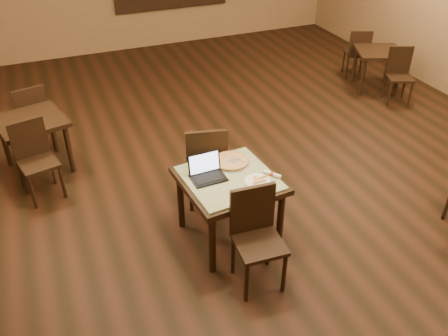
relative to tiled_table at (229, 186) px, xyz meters
name	(u,v)px	position (x,y,z in m)	size (l,w,h in m)	color
ground	(251,168)	(0.78, 1.09, -0.66)	(10.00, 10.00, 0.00)	black
tiled_table	(229,186)	(0.00, 0.00, 0.00)	(1.00, 1.00, 0.76)	black
chair_main_near	(256,232)	(0.01, -0.61, -0.11)	(0.45, 0.45, 0.98)	black
chair_main_far	(206,162)	(-0.02, 0.61, -0.08)	(0.53, 0.53, 1.03)	black
laptop	(206,171)	(-0.20, 0.10, 0.16)	(0.34, 0.27, 0.23)	black
plate	(257,181)	(0.22, -0.18, 0.11)	(0.25, 0.25, 0.01)	white
pizza_slice	(258,180)	(0.22, -0.18, 0.12)	(0.17, 0.17, 0.02)	beige
pizza_pan	(231,162)	(0.12, 0.24, 0.11)	(0.40, 0.40, 0.01)	silver
pizza_whole	(231,161)	(0.12, 0.24, 0.12)	(0.36, 0.36, 0.03)	beige
spatula	(234,161)	(0.14, 0.22, 0.13)	(0.09, 0.21, 0.01)	silver
napkin_roll	(272,174)	(0.40, -0.14, 0.12)	(0.14, 0.17, 0.04)	white
other_table_a	(378,57)	(3.78, 2.55, -0.10)	(0.94, 0.94, 0.68)	black
other_table_a_chair_near	(399,72)	(3.81, 2.04, -0.17)	(0.50, 0.50, 0.87)	black
other_table_a_chair_far	(358,51)	(3.75, 3.07, -0.17)	(0.50, 0.50, 0.87)	black
other_table_b	(32,128)	(-1.74, 2.11, -0.06)	(0.93, 0.93, 0.72)	black
other_table_b_chair_near	(35,155)	(-1.76, 1.57, -0.14)	(0.49, 0.49, 0.93)	black
other_table_b_chair_far	(32,114)	(-1.72, 2.65, -0.14)	(0.49, 0.49, 0.93)	black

